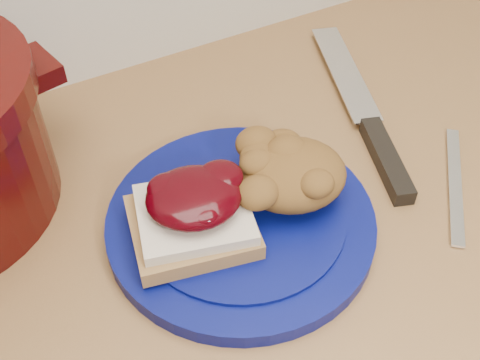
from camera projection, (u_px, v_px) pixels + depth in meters
name	position (u px, v px, depth m)	size (l,w,h in m)	color
plate	(241.00, 222.00, 0.63)	(0.28, 0.28, 0.02)	#050B53
sandwich	(193.00, 213.00, 0.59)	(0.14, 0.13, 0.06)	olive
stuffing_mound	(292.00, 174.00, 0.62)	(0.11, 0.10, 0.06)	brown
chef_knife	(374.00, 133.00, 0.73)	(0.14, 0.33, 0.02)	black
butter_knife	(455.00, 183.00, 0.68)	(0.18, 0.01, 0.00)	silver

